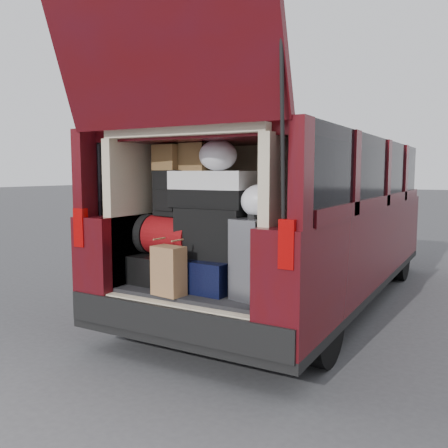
# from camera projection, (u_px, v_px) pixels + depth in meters

# --- Properties ---
(ground) EXTENTS (80.00, 80.00, 0.00)m
(ground) POSITION_uv_depth(u_px,v_px,m) (198.00, 361.00, 3.65)
(ground) COLOR #3A3A3D
(ground) RESTS_ON ground
(minivan) EXTENTS (1.90, 5.35, 2.77)m
(minivan) POSITION_uv_depth(u_px,v_px,m) (290.00, 222.00, 5.15)
(minivan) COLOR black
(minivan) RESTS_ON ground
(load_floor) EXTENTS (1.24, 1.05, 0.55)m
(load_floor) POSITION_uv_depth(u_px,v_px,m) (216.00, 317.00, 3.85)
(load_floor) COLOR black
(load_floor) RESTS_ON ground
(black_hardshell) EXTENTS (0.44, 0.59, 0.23)m
(black_hardshell) POSITION_uv_depth(u_px,v_px,m) (168.00, 267.00, 3.92)
(black_hardshell) COLOR black
(black_hardshell) RESTS_ON load_floor
(navy_hardshell) EXTENTS (0.48, 0.58, 0.24)m
(navy_hardshell) POSITION_uv_depth(u_px,v_px,m) (215.00, 273.00, 3.68)
(navy_hardshell) COLOR black
(navy_hardshell) RESTS_ON load_floor
(silver_roller) EXTENTS (0.31, 0.42, 0.57)m
(silver_roller) POSITION_uv_depth(u_px,v_px,m) (258.00, 258.00, 3.39)
(silver_roller) COLOR silver
(silver_roller) RESTS_ON load_floor
(kraft_bag) EXTENTS (0.25, 0.18, 0.36)m
(kraft_bag) POSITION_uv_depth(u_px,v_px,m) (169.00, 271.00, 3.46)
(kraft_bag) COLOR #8E6240
(kraft_bag) RESTS_ON load_floor
(red_duffel) EXTENTS (0.51, 0.35, 0.32)m
(red_duffel) POSITION_uv_depth(u_px,v_px,m) (169.00, 235.00, 3.83)
(red_duffel) COLOR maroon
(red_duffel) RESTS_ON black_hardshell
(black_soft_case) EXTENTS (0.55, 0.34, 0.38)m
(black_soft_case) POSITION_uv_depth(u_px,v_px,m) (214.00, 233.00, 3.64)
(black_soft_case) COLOR black
(black_soft_case) RESTS_ON navy_hardshell
(backpack) EXTENTS (0.28, 0.19, 0.37)m
(backpack) POSITION_uv_depth(u_px,v_px,m) (170.00, 193.00, 3.81)
(backpack) COLOR black
(backpack) RESTS_ON red_duffel
(twotone_duffel) EXTENTS (0.63, 0.33, 0.28)m
(twotone_duffel) POSITION_uv_depth(u_px,v_px,m) (213.00, 189.00, 3.66)
(twotone_duffel) COLOR white
(twotone_duffel) RESTS_ON black_soft_case
(grocery_sack_lower) EXTENTS (0.24, 0.20, 0.20)m
(grocery_sack_lower) POSITION_uv_depth(u_px,v_px,m) (169.00, 158.00, 3.80)
(grocery_sack_lower) COLOR olive
(grocery_sack_lower) RESTS_ON backpack
(grocery_sack_upper) EXTENTS (0.22, 0.18, 0.22)m
(grocery_sack_upper) POSITION_uv_depth(u_px,v_px,m) (196.00, 157.00, 3.74)
(grocery_sack_upper) COLOR olive
(grocery_sack_upper) RESTS_ON twotone_duffel
(plastic_bag_center) EXTENTS (0.30, 0.28, 0.24)m
(plastic_bag_center) POSITION_uv_depth(u_px,v_px,m) (218.00, 155.00, 3.58)
(plastic_bag_center) COLOR white
(plastic_bag_center) RESTS_ON twotone_duffel
(plastic_bag_right) EXTENTS (0.31, 0.30, 0.24)m
(plastic_bag_right) POSITION_uv_depth(u_px,v_px,m) (260.00, 201.00, 3.36)
(plastic_bag_right) COLOR white
(plastic_bag_right) RESTS_ON silver_roller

